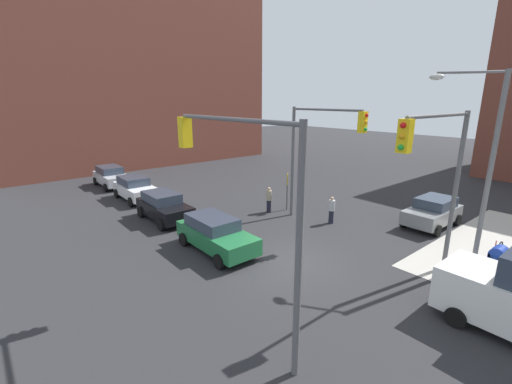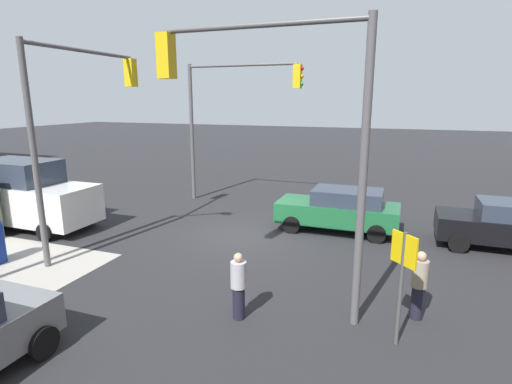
% 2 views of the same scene
% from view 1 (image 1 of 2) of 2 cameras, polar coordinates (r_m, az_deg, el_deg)
% --- Properties ---
extents(ground_plane, '(120.00, 120.00, 0.00)m').
position_cam_1_polar(ground_plane, '(15.42, 6.05, -11.48)').
color(ground_plane, '#28282B').
extents(building_brick_west, '(16.00, 28.00, 23.75)m').
position_cam_1_polar(building_brick_west, '(44.37, -21.39, 20.65)').
color(building_brick_west, brown).
rests_on(building_brick_west, ground).
extents(traffic_signal_nw_corner, '(4.90, 0.36, 6.50)m').
position_cam_1_polar(traffic_signal_nw_corner, '(19.06, 10.24, 8.00)').
color(traffic_signal_nw_corner, '#59595B').
rests_on(traffic_signal_nw_corner, ground).
extents(traffic_signal_se_corner, '(5.60, 0.36, 6.50)m').
position_cam_1_polar(traffic_signal_se_corner, '(9.30, -2.22, 1.10)').
color(traffic_signal_se_corner, '#59595B').
rests_on(traffic_signal_se_corner, ground).
extents(traffic_signal_ne_corner, '(0.36, 4.93, 6.50)m').
position_cam_1_polar(traffic_signal_ne_corner, '(13.78, 28.22, 3.76)').
color(traffic_signal_ne_corner, '#59595B').
rests_on(traffic_signal_ne_corner, ground).
extents(street_lamp_corner, '(2.36, 1.64, 8.00)m').
position_cam_1_polar(street_lamp_corner, '(16.39, 33.53, 4.96)').
color(street_lamp_corner, slate).
rests_on(street_lamp_corner, ground).
extents(warning_sign_two_way, '(0.48, 0.48, 2.40)m').
position_cam_1_polar(warning_sign_two_way, '(21.79, 5.23, 1.15)').
color(warning_sign_two_way, '#4C4C4C').
rests_on(warning_sign_two_way, ground).
extents(mailbox_blue, '(0.56, 0.64, 1.43)m').
position_cam_1_polar(mailbox_blue, '(16.53, 35.23, -9.56)').
color(mailbox_blue, navy).
rests_on(mailbox_blue, ground).
extents(hatchback_black, '(4.15, 2.02, 1.62)m').
position_cam_1_polar(hatchback_black, '(20.80, -15.11, -2.29)').
color(hatchback_black, black).
rests_on(hatchback_black, ground).
extents(sedan_green, '(4.49, 2.02, 1.62)m').
position_cam_1_polar(sedan_green, '(16.20, -6.78, -6.87)').
color(sedan_green, '#1E6638').
rests_on(sedan_green, ground).
extents(sedan_white, '(4.16, 2.02, 1.62)m').
position_cam_1_polar(sedan_white, '(25.63, -19.50, 0.63)').
color(sedan_white, white).
rests_on(sedan_white, ground).
extents(hatchback_silver, '(4.13, 2.02, 1.62)m').
position_cam_1_polar(hatchback_silver, '(30.34, -23.00, 2.45)').
color(hatchback_silver, '#B7BABF').
rests_on(hatchback_silver, ground).
extents(sedan_gray, '(2.02, 3.81, 1.62)m').
position_cam_1_polar(sedan_gray, '(21.52, 27.38, -2.93)').
color(sedan_gray, slate).
rests_on(sedan_gray, ground).
extents(pedestrian_crossing, '(0.36, 0.36, 1.58)m').
position_cam_1_polar(pedestrian_crossing, '(20.01, 12.47, -2.89)').
color(pedestrian_crossing, '#B2B2B7').
rests_on(pedestrian_crossing, ground).
extents(pedestrian_waiting, '(0.36, 0.36, 1.62)m').
position_cam_1_polar(pedestrian_waiting, '(21.48, 2.16, -1.22)').
color(pedestrian_waiting, '#9E937A').
rests_on(pedestrian_waiting, ground).
extents(bicycle_leaning_on_fence, '(0.05, 1.75, 0.97)m').
position_cam_1_polar(bicycle_leaning_on_fence, '(18.80, 35.12, -8.13)').
color(bicycle_leaning_on_fence, black).
rests_on(bicycle_leaning_on_fence, ground).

